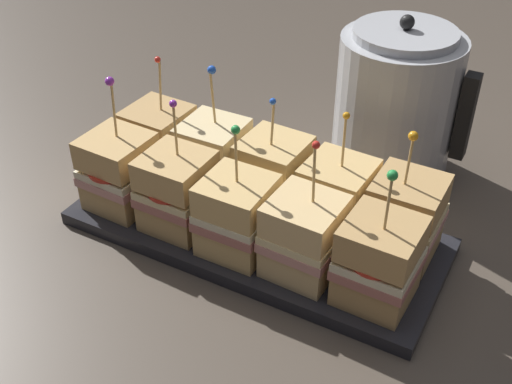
{
  "coord_description": "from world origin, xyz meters",
  "views": [
    {
      "loc": [
        0.31,
        -0.57,
        0.55
      ],
      "look_at": [
        0.0,
        0.0,
        0.07
      ],
      "focal_mm": 45.0,
      "sensor_mm": 36.0,
      "label": 1
    }
  ],
  "objects_px": {
    "serving_platter": "(256,231)",
    "sandwich_front_right": "(304,237)",
    "kettle_steel": "(396,104)",
    "sandwich_back_center": "(273,175)",
    "sandwich_front_left": "(177,192)",
    "sandwich_front_far_right": "(379,262)",
    "sandwich_back_far_right": "(405,217)",
    "sandwich_front_far_left": "(119,171)",
    "sandwich_back_right": "(337,198)",
    "sandwich_front_center": "(238,216)",
    "sandwich_back_left": "(213,157)",
    "sandwich_back_far_left": "(159,142)"
  },
  "relations": [
    {
      "from": "sandwich_back_left",
      "to": "sandwich_front_far_left",
      "type": "bearing_deg",
      "value": -135.72
    },
    {
      "from": "sandwich_back_center",
      "to": "kettle_steel",
      "type": "relative_size",
      "value": 0.69
    },
    {
      "from": "sandwich_back_left",
      "to": "kettle_steel",
      "type": "relative_size",
      "value": 0.77
    },
    {
      "from": "serving_platter",
      "to": "sandwich_front_right",
      "type": "xyz_separation_m",
      "value": [
        0.09,
        -0.04,
        0.06
      ]
    },
    {
      "from": "sandwich_back_left",
      "to": "sandwich_back_right",
      "type": "bearing_deg",
      "value": -0.93
    },
    {
      "from": "sandwich_front_far_right",
      "to": "kettle_steel",
      "type": "xyz_separation_m",
      "value": [
        -0.08,
        0.29,
        0.04
      ]
    },
    {
      "from": "sandwich_back_center",
      "to": "sandwich_back_far_right",
      "type": "bearing_deg",
      "value": -0.97
    },
    {
      "from": "serving_platter",
      "to": "sandwich_back_center",
      "type": "bearing_deg",
      "value": 91.01
    },
    {
      "from": "serving_platter",
      "to": "sandwich_back_right",
      "type": "bearing_deg",
      "value": 24.95
    },
    {
      "from": "sandwich_front_left",
      "to": "sandwich_front_far_right",
      "type": "distance_m",
      "value": 0.27
    },
    {
      "from": "kettle_steel",
      "to": "sandwich_back_center",
      "type": "bearing_deg",
      "value": -116.86
    },
    {
      "from": "sandwich_back_far_right",
      "to": "sandwich_front_left",
      "type": "bearing_deg",
      "value": -161.99
    },
    {
      "from": "sandwich_front_far_right",
      "to": "serving_platter",
      "type": "bearing_deg",
      "value": 165.67
    },
    {
      "from": "sandwich_front_far_left",
      "to": "sandwich_front_left",
      "type": "bearing_deg",
      "value": -0.14
    },
    {
      "from": "serving_platter",
      "to": "sandwich_front_right",
      "type": "relative_size",
      "value": 2.71
    },
    {
      "from": "sandwich_front_center",
      "to": "sandwich_back_far_left",
      "type": "bearing_deg",
      "value": 153.4
    },
    {
      "from": "sandwich_front_left",
      "to": "sandwich_back_far_left",
      "type": "relative_size",
      "value": 0.99
    },
    {
      "from": "sandwich_front_left",
      "to": "sandwich_front_right",
      "type": "height_order",
      "value": "same"
    },
    {
      "from": "sandwich_back_center",
      "to": "kettle_steel",
      "type": "distance_m",
      "value": 0.22
    },
    {
      "from": "sandwich_back_right",
      "to": "kettle_steel",
      "type": "xyz_separation_m",
      "value": [
        0.01,
        0.2,
        0.04
      ]
    },
    {
      "from": "sandwich_front_right",
      "to": "sandwich_back_right",
      "type": "distance_m",
      "value": 0.09
    },
    {
      "from": "sandwich_front_right",
      "to": "serving_platter",
      "type": "bearing_deg",
      "value": 153.15
    },
    {
      "from": "serving_platter",
      "to": "sandwich_back_right",
      "type": "xyz_separation_m",
      "value": [
        0.09,
        0.04,
        0.06
      ]
    },
    {
      "from": "sandwich_front_right",
      "to": "sandwich_front_far_right",
      "type": "bearing_deg",
      "value": -0.75
    },
    {
      "from": "sandwich_back_far_right",
      "to": "serving_platter",
      "type": "bearing_deg",
      "value": -166.2
    },
    {
      "from": "sandwich_front_far_right",
      "to": "sandwich_back_center",
      "type": "height_order",
      "value": "sandwich_front_far_right"
    },
    {
      "from": "sandwich_front_right",
      "to": "sandwich_front_far_right",
      "type": "xyz_separation_m",
      "value": [
        0.09,
        -0.0,
        0.0
      ]
    },
    {
      "from": "sandwich_back_right",
      "to": "sandwich_back_far_right",
      "type": "height_order",
      "value": "sandwich_back_right"
    },
    {
      "from": "sandwich_front_center",
      "to": "kettle_steel",
      "type": "height_order",
      "value": "kettle_steel"
    },
    {
      "from": "sandwich_front_far_left",
      "to": "kettle_steel",
      "type": "relative_size",
      "value": 0.77
    },
    {
      "from": "sandwich_front_center",
      "to": "sandwich_front_far_left",
      "type": "bearing_deg",
      "value": 178.67
    },
    {
      "from": "sandwich_front_far_left",
      "to": "sandwich_back_far_right",
      "type": "xyz_separation_m",
      "value": [
        0.36,
        0.09,
        -0.0
      ]
    },
    {
      "from": "sandwich_back_left",
      "to": "sandwich_back_far_right",
      "type": "xyz_separation_m",
      "value": [
        0.27,
        -0.0,
        -0.0
      ]
    },
    {
      "from": "sandwich_front_far_right",
      "to": "sandwich_back_right",
      "type": "height_order",
      "value": "sandwich_front_far_right"
    },
    {
      "from": "sandwich_front_left",
      "to": "kettle_steel",
      "type": "relative_size",
      "value": 0.74
    },
    {
      "from": "sandwich_front_left",
      "to": "sandwich_front_far_right",
      "type": "bearing_deg",
      "value": -0.48
    },
    {
      "from": "sandwich_back_center",
      "to": "sandwich_back_left",
      "type": "bearing_deg",
      "value": -179.09
    },
    {
      "from": "kettle_steel",
      "to": "sandwich_front_left",
      "type": "bearing_deg",
      "value": -123.37
    },
    {
      "from": "sandwich_front_far_left",
      "to": "sandwich_front_left",
      "type": "height_order",
      "value": "sandwich_front_far_left"
    },
    {
      "from": "sandwich_front_right",
      "to": "sandwich_back_far_right",
      "type": "height_order",
      "value": "sandwich_front_right"
    },
    {
      "from": "sandwich_front_center",
      "to": "sandwich_back_left",
      "type": "height_order",
      "value": "sandwich_back_left"
    },
    {
      "from": "sandwich_front_left",
      "to": "sandwich_back_far_right",
      "type": "relative_size",
      "value": 1.04
    },
    {
      "from": "serving_platter",
      "to": "sandwich_back_right",
      "type": "height_order",
      "value": "sandwich_back_right"
    },
    {
      "from": "sandwich_front_right",
      "to": "sandwich_back_right",
      "type": "height_order",
      "value": "sandwich_front_right"
    },
    {
      "from": "sandwich_front_right",
      "to": "sandwich_back_center",
      "type": "relative_size",
      "value": 1.07
    },
    {
      "from": "sandwich_back_far_left",
      "to": "kettle_steel",
      "type": "relative_size",
      "value": 0.75
    },
    {
      "from": "serving_platter",
      "to": "sandwich_front_right",
      "type": "bearing_deg",
      "value": -26.85
    },
    {
      "from": "sandwich_front_far_right",
      "to": "sandwich_back_left",
      "type": "distance_m",
      "value": 0.29
    },
    {
      "from": "sandwich_front_center",
      "to": "sandwich_front_right",
      "type": "height_order",
      "value": "sandwich_front_right"
    },
    {
      "from": "sandwich_front_far_left",
      "to": "sandwich_back_left",
      "type": "relative_size",
      "value": 1.0
    }
  ]
}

